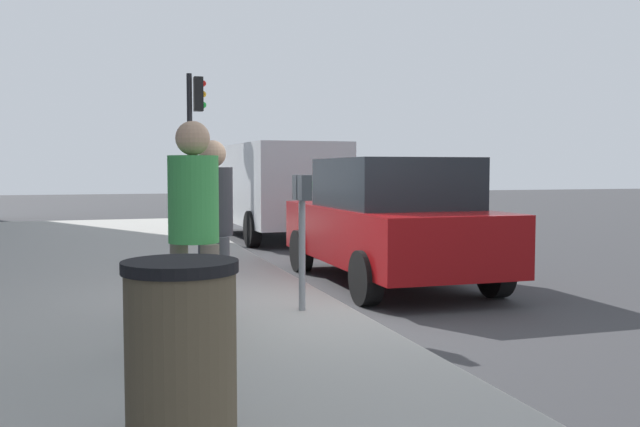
{
  "coord_description": "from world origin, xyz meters",
  "views": [
    {
      "loc": [
        -7.15,
        2.51,
        1.62
      ],
      "look_at": [
        -0.2,
        0.32,
        1.15
      ],
      "focal_mm": 39.01,
      "sensor_mm": 36.0,
      "label": 1
    }
  ],
  "objects_px": {
    "parking_meter": "(302,213)",
    "pedestrian_bystander": "(194,214)",
    "trash_bin": "(181,359)",
    "traffic_signal": "(194,127)",
    "parked_sedan_near": "(389,221)",
    "pedestrian_at_meter": "(213,215)",
    "parked_van_far": "(274,185)"
  },
  "relations": [
    {
      "from": "pedestrian_bystander",
      "to": "trash_bin",
      "type": "height_order",
      "value": "pedestrian_bystander"
    },
    {
      "from": "pedestrian_at_meter",
      "to": "traffic_signal",
      "type": "relative_size",
      "value": 0.49
    },
    {
      "from": "pedestrian_at_meter",
      "to": "parked_van_far",
      "type": "relative_size",
      "value": 0.33
    },
    {
      "from": "parked_sedan_near",
      "to": "traffic_signal",
      "type": "height_order",
      "value": "traffic_signal"
    },
    {
      "from": "parked_sedan_near",
      "to": "parked_van_far",
      "type": "relative_size",
      "value": 0.84
    },
    {
      "from": "parked_van_far",
      "to": "traffic_signal",
      "type": "xyz_separation_m",
      "value": [
        -0.04,
        1.85,
        1.32
      ]
    },
    {
      "from": "traffic_signal",
      "to": "pedestrian_at_meter",
      "type": "bearing_deg",
      "value": 173.8
    },
    {
      "from": "pedestrian_bystander",
      "to": "parked_sedan_near",
      "type": "distance_m",
      "value": 4.66
    },
    {
      "from": "parking_meter",
      "to": "pedestrian_bystander",
      "type": "distance_m",
      "value": 1.82
    },
    {
      "from": "pedestrian_bystander",
      "to": "trash_bin",
      "type": "distance_m",
      "value": 2.19
    },
    {
      "from": "parking_meter",
      "to": "pedestrian_bystander",
      "type": "bearing_deg",
      "value": 135.39
    },
    {
      "from": "pedestrian_at_meter",
      "to": "parked_van_far",
      "type": "xyz_separation_m",
      "value": [
        9.14,
        -2.84,
        0.08
      ]
    },
    {
      "from": "parked_sedan_near",
      "to": "pedestrian_at_meter",
      "type": "bearing_deg",
      "value": 129.25
    },
    {
      "from": "pedestrian_at_meter",
      "to": "trash_bin",
      "type": "relative_size",
      "value": 1.73
    },
    {
      "from": "parking_meter",
      "to": "parked_sedan_near",
      "type": "height_order",
      "value": "parked_sedan_near"
    },
    {
      "from": "pedestrian_bystander",
      "to": "parked_sedan_near",
      "type": "xyz_separation_m",
      "value": [
        3.41,
        -3.16,
        -0.36
      ]
    },
    {
      "from": "parked_sedan_near",
      "to": "parking_meter",
      "type": "bearing_deg",
      "value": 138.32
    },
    {
      "from": "parking_meter",
      "to": "trash_bin",
      "type": "distance_m",
      "value": 3.77
    },
    {
      "from": "pedestrian_at_meter",
      "to": "traffic_signal",
      "type": "height_order",
      "value": "traffic_signal"
    },
    {
      "from": "parking_meter",
      "to": "parked_van_far",
      "type": "bearing_deg",
      "value": -11.9
    },
    {
      "from": "parking_meter",
      "to": "pedestrian_at_meter",
      "type": "relative_size",
      "value": 0.81
    },
    {
      "from": "parking_meter",
      "to": "pedestrian_at_meter",
      "type": "distance_m",
      "value": 0.97
    },
    {
      "from": "parked_van_far",
      "to": "parked_sedan_near",
      "type": "bearing_deg",
      "value": 180.0
    },
    {
      "from": "pedestrian_bystander",
      "to": "traffic_signal",
      "type": "height_order",
      "value": "traffic_signal"
    },
    {
      "from": "parked_sedan_near",
      "to": "pedestrian_bystander",
      "type": "bearing_deg",
      "value": 137.18
    },
    {
      "from": "traffic_signal",
      "to": "parking_meter",
      "type": "bearing_deg",
      "value": 179.76
    },
    {
      "from": "traffic_signal",
      "to": "trash_bin",
      "type": "height_order",
      "value": "traffic_signal"
    },
    {
      "from": "traffic_signal",
      "to": "parked_sedan_near",
      "type": "bearing_deg",
      "value": -164.77
    },
    {
      "from": "parked_van_far",
      "to": "traffic_signal",
      "type": "distance_m",
      "value": 2.27
    },
    {
      "from": "parking_meter",
      "to": "trash_bin",
      "type": "height_order",
      "value": "parking_meter"
    },
    {
      "from": "trash_bin",
      "to": "pedestrian_bystander",
      "type": "bearing_deg",
      "value": -9.03
    },
    {
      "from": "parking_meter",
      "to": "pedestrian_bystander",
      "type": "height_order",
      "value": "pedestrian_bystander"
    }
  ]
}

